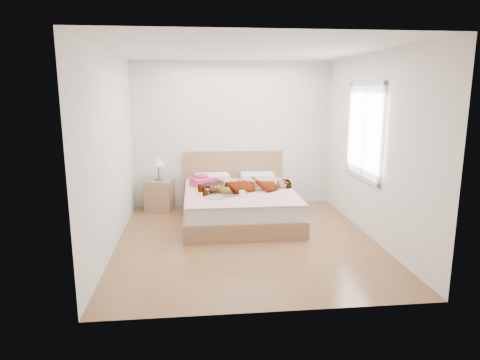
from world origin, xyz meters
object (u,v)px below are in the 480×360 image
at_px(woman, 248,184).
at_px(nightstand, 160,193).
at_px(plush_toy, 213,190).
at_px(phone, 215,176).
at_px(bed, 239,203).
at_px(magazine, 222,196).
at_px(coffee_mug, 242,194).
at_px(towel, 203,181).

bearing_deg(woman, nightstand, -131.27).
bearing_deg(plush_toy, nightstand, 134.42).
distance_m(phone, nightstand, 1.10).
distance_m(bed, plush_toy, 0.58).
bearing_deg(magazine, coffee_mug, -8.65).
distance_m(magazine, nightstand, 1.54).
distance_m(woman, magazine, 0.58).
distance_m(coffee_mug, nightstand, 1.79).
distance_m(bed, towel, 0.74).
xyz_separation_m(towel, coffee_mug, (0.57, -0.86, -0.03)).
height_order(phone, coffee_mug, phone).
distance_m(phone, coffee_mug, 0.89).
bearing_deg(phone, coffee_mug, -79.11).
relative_size(phone, magazine, 0.15).
bearing_deg(towel, woman, -33.00).
relative_size(woman, magazine, 2.82).
height_order(coffee_mug, nightstand, nightstand).
distance_m(towel, plush_toy, 0.62).
xyz_separation_m(coffee_mug, nightstand, (-1.33, 1.18, -0.24)).
distance_m(phone, plush_toy, 0.56).
bearing_deg(coffee_mug, bed, 89.80).
height_order(plush_toy, nightstand, nightstand).
bearing_deg(plush_toy, coffee_mug, -30.99).
xyz_separation_m(magazine, plush_toy, (-0.13, 0.21, 0.05)).
bearing_deg(towel, magazine, -71.93).
bearing_deg(bed, plush_toy, -149.52).
bearing_deg(coffee_mug, magazine, 171.35).
xyz_separation_m(towel, nightstand, (-0.76, 0.31, -0.27)).
relative_size(bed, magazine, 3.74).
distance_m(bed, nightstand, 1.49).
bearing_deg(nightstand, plush_toy, -45.58).
height_order(phone, plush_toy, phone).
height_order(woman, bed, bed).
xyz_separation_m(woman, magazine, (-0.44, -0.35, -0.10)).
distance_m(towel, coffee_mug, 1.04).
bearing_deg(phone, plush_toy, -110.75).
height_order(woman, magazine, woman).
distance_m(magazine, coffee_mug, 0.31).
height_order(phone, bed, bed).
xyz_separation_m(plush_toy, nightstand, (-0.90, 0.92, -0.25)).
bearing_deg(plush_toy, magazine, -59.46).
distance_m(woman, bed, 0.39).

